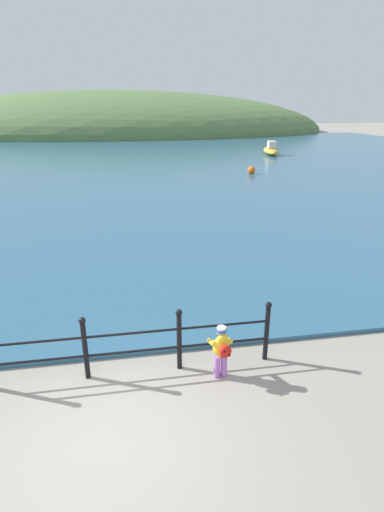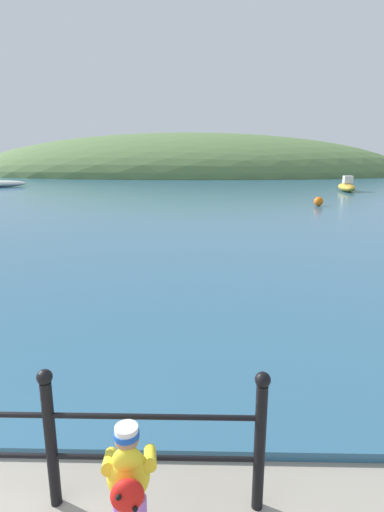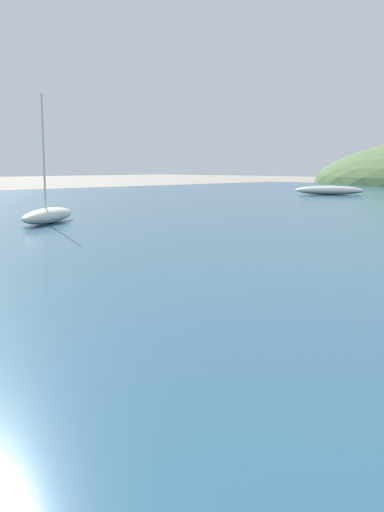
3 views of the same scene
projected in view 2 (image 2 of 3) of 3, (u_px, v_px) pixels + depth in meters
The scene contains 6 objects.
water at pixel (171, 192), 32.91m from camera, with size 80.00×60.00×0.10m, color #2D5B7A.
far_hillside at pixel (187, 175), 70.27m from camera, with size 74.44×40.94×14.03m.
child_in_coat at pixel (128, 479), 2.74m from camera, with size 0.42×0.55×1.00m.
boat_blue_hull at pixel (347, 186), 33.15m from camera, with size 1.96×4.30×1.26m.
boat_nearest_quay at pixel (0, 184), 37.90m from camera, with size 4.76×3.66×0.62m.
mooring_buoy at pixel (319, 201), 22.84m from camera, with size 0.52×0.52×0.52m, color orange.
Camera 2 is at (2.47, -1.17, 2.75)m, focal length 28.00 mm.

